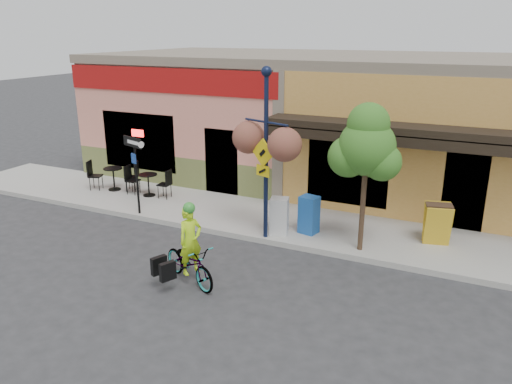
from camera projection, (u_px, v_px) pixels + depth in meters
ground at (262, 252)px, 12.53m from camera, size 90.00×90.00×0.00m
sidewalk at (291, 223)px, 14.23m from camera, size 24.00×3.00×0.15m
curb at (270, 242)px, 12.98m from camera, size 24.00×0.12×0.15m
building at (346, 118)px, 18.30m from camera, size 18.20×8.20×4.50m
bicycle at (190, 263)px, 10.92m from camera, size 1.86×1.30×0.93m
cyclist_rider at (191, 251)px, 10.81m from camera, size 0.56×0.66×1.52m
lamp_post at (266, 156)px, 12.44m from camera, size 1.50×0.98×4.38m
one_way_sign at (137, 176)px, 14.44m from camera, size 0.90×0.47×2.30m
cafe_set_left at (113, 176)px, 16.80m from camera, size 1.86×1.35×1.01m
cafe_set_right at (148, 182)px, 16.21m from camera, size 1.64×0.90×0.96m
newspaper_box_blue at (309, 215)px, 13.23m from camera, size 0.53×0.49×1.02m
newspaper_box_grey at (279, 216)px, 13.17m from camera, size 0.55×0.52×0.99m
street_tree at (365, 178)px, 11.80m from camera, size 1.81×1.81×3.67m
sandwich_board at (438, 227)px, 12.36m from camera, size 0.72×0.60×1.06m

